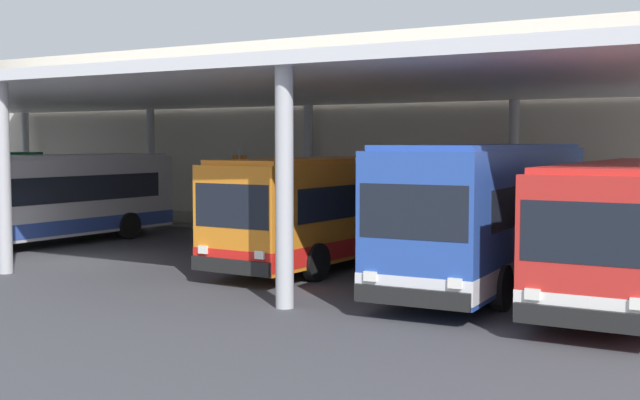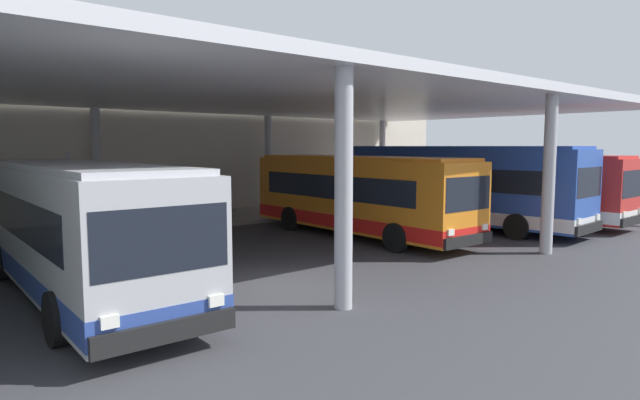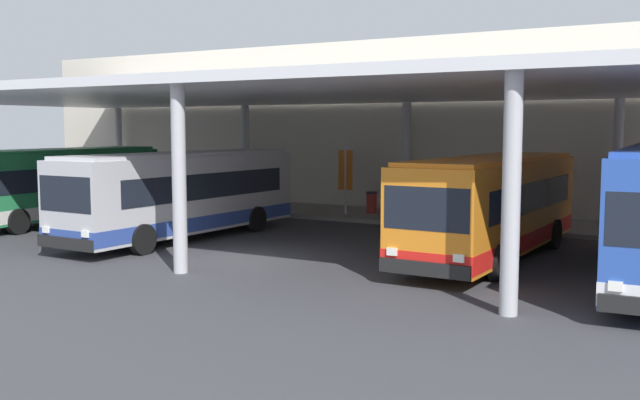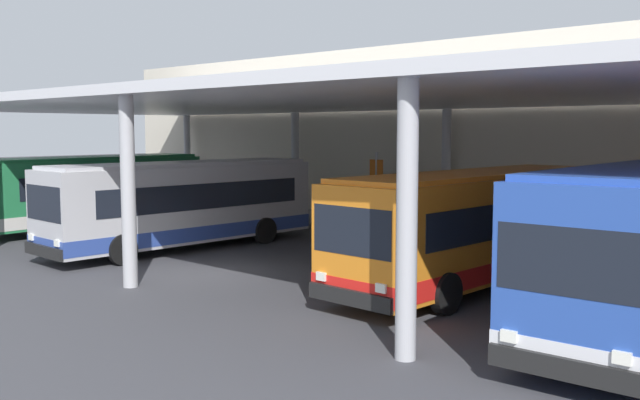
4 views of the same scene
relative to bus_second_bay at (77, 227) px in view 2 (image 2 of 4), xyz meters
The scene contains 11 objects.
ground_plane 5.03m from the bus_second_bay, 30.13° to the right, with size 200.00×200.00×0.00m, color #3D3D42.
platform_kerb 10.35m from the bus_second_bay, 66.34° to the left, with size 42.00×4.50×0.18m, color gray.
station_building_facade 13.50m from the bus_second_bay, 71.98° to the left, with size 48.00×1.60×8.34m, color beige.
canopy_shelter 6.31m from the bus_second_bay, 37.22° to the left, with size 40.00×17.00×5.55m.
bus_second_bay is the anchor object (origin of this frame).
bus_middle_bay 11.15m from the bus_second_bay, ahead, with size 2.94×10.60×3.17m.
bus_far_bay 16.14m from the bus_second_bay, ahead, with size 3.13×11.45×3.57m.
bus_departing 19.75m from the bus_second_bay, ahead, with size 2.86×10.57×3.17m.
bench_waiting 10.84m from the bus_second_bay, 60.91° to the left, with size 1.80×0.45×0.92m.
trash_bin 9.89m from the bus_second_bay, 71.13° to the left, with size 0.52×0.52×0.98m.
banner_sign 8.85m from the bus_second_bay, 75.35° to the left, with size 0.70×0.12×3.20m.
Camera 2 is at (-7.85, -10.88, 3.57)m, focal length 29.89 mm.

